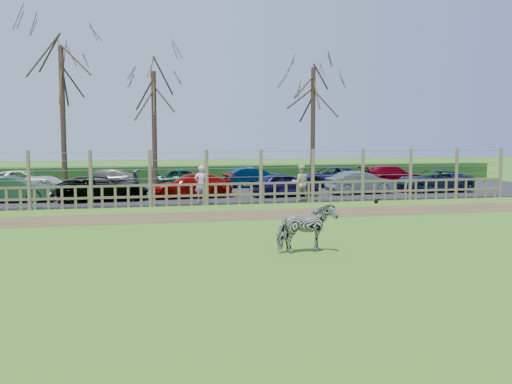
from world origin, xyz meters
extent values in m
plane|color=#71A92F|center=(0.00, 0.00, 0.00)|extent=(120.00, 120.00, 0.00)
cube|color=brown|center=(0.00, 4.50, 0.01)|extent=(34.00, 2.80, 0.01)
cube|color=#232326|center=(0.00, 14.50, 0.02)|extent=(44.00, 13.00, 0.04)
cube|color=#1E4716|center=(0.00, 21.50, 0.55)|extent=(46.00, 2.00, 1.10)
cube|color=brown|center=(0.00, 8.00, 0.45)|extent=(30.00, 0.06, 0.10)
cube|color=brown|center=(0.00, 8.00, 0.95)|extent=(30.00, 0.06, 0.10)
cylinder|color=brown|center=(-7.50, 8.00, 1.25)|extent=(0.16, 0.16, 2.50)
cylinder|color=brown|center=(-5.00, 8.00, 1.25)|extent=(0.16, 0.16, 2.50)
cylinder|color=brown|center=(-2.50, 8.00, 1.25)|extent=(0.16, 0.16, 2.50)
cylinder|color=brown|center=(0.00, 8.00, 1.25)|extent=(0.16, 0.16, 2.50)
cylinder|color=brown|center=(2.50, 8.00, 1.25)|extent=(0.16, 0.16, 2.50)
cylinder|color=brown|center=(5.00, 8.00, 1.25)|extent=(0.16, 0.16, 2.50)
cylinder|color=brown|center=(7.50, 8.00, 1.25)|extent=(0.16, 0.16, 2.50)
cylinder|color=brown|center=(10.00, 8.00, 1.25)|extent=(0.16, 0.16, 2.50)
cylinder|color=brown|center=(12.50, 8.00, 1.25)|extent=(0.16, 0.16, 2.50)
cylinder|color=brown|center=(15.00, 8.00, 1.25)|extent=(0.16, 0.16, 2.50)
cylinder|color=gray|center=(0.00, 8.00, 1.25)|extent=(30.00, 0.02, 0.02)
cylinder|color=gray|center=(0.00, 8.00, 1.65)|extent=(30.00, 0.02, 0.02)
cylinder|color=gray|center=(0.00, 8.00, 2.05)|extent=(30.00, 0.02, 0.02)
cylinder|color=gray|center=(0.00, 8.00, 2.40)|extent=(30.00, 0.02, 0.02)
cylinder|color=#3D2B1E|center=(-6.50, 12.50, 3.75)|extent=(0.26, 0.26, 7.50)
cylinder|color=#3D2B1E|center=(-2.00, 13.50, 3.25)|extent=(0.26, 0.26, 6.50)
cylinder|color=#3D2B1E|center=(7.00, 14.00, 3.50)|extent=(0.26, 0.26, 7.00)
imported|color=gray|center=(1.08, -3.06, 0.66)|extent=(1.65, 0.93, 1.32)
imported|color=silver|center=(-0.16, 8.77, 0.90)|extent=(0.66, 0.46, 1.72)
imported|color=beige|center=(4.54, 8.50, 0.90)|extent=(0.87, 0.70, 1.72)
sphere|color=black|center=(7.75, 7.00, 0.11)|extent=(0.22, 0.22, 0.22)
sphere|color=black|center=(7.88, 7.00, 0.18)|extent=(0.11, 0.11, 0.11)
imported|color=#255330|center=(-8.67, 10.95, 0.64)|extent=(3.72, 1.52, 1.20)
imported|color=black|center=(-4.60, 10.65, 0.64)|extent=(4.49, 2.41, 1.20)
imported|color=#960905|center=(-0.37, 11.08, 0.64)|extent=(4.24, 1.95, 1.20)
imported|color=#171140|center=(4.38, 10.62, 0.64)|extent=(3.68, 1.88, 1.20)
imported|color=slate|center=(8.68, 10.99, 0.64)|extent=(3.75, 1.64, 1.20)
imported|color=#182446|center=(13.11, 11.20, 0.64)|extent=(4.42, 2.22, 1.20)
imported|color=silver|center=(-9.04, 16.13, 0.64)|extent=(4.40, 2.17, 1.20)
imported|color=#655D59|center=(-4.83, 16.28, 0.64)|extent=(4.31, 2.18, 1.20)
imported|color=#18402A|center=(-0.14, 16.36, 0.64)|extent=(3.60, 1.61, 1.20)
imported|color=#052448|center=(4.09, 16.21, 0.64)|extent=(3.67, 1.35, 1.20)
imported|color=#1B2051|center=(8.69, 15.65, 0.64)|extent=(4.43, 2.25, 1.20)
imported|color=maroon|center=(13.15, 16.39, 0.64)|extent=(4.30, 2.13, 1.20)
camera|label=1|loc=(-3.56, -17.30, 3.07)|focal=40.00mm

